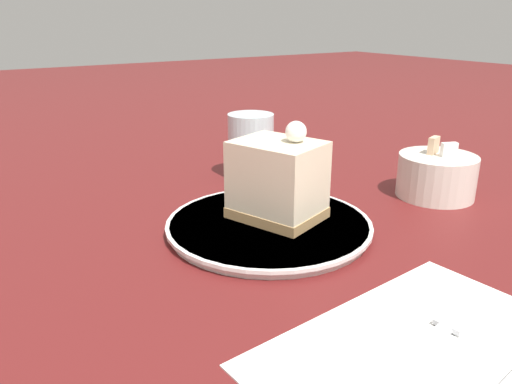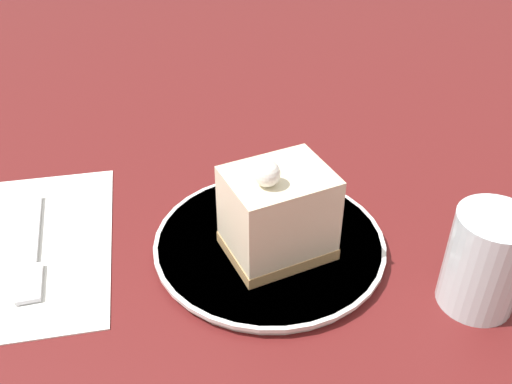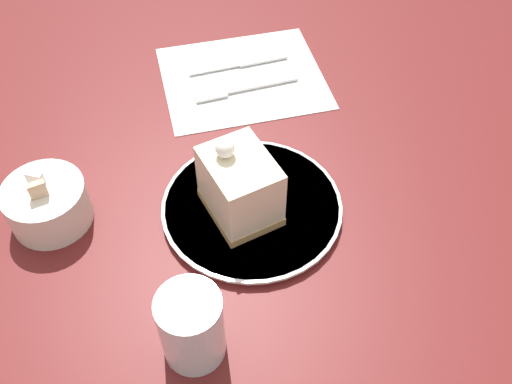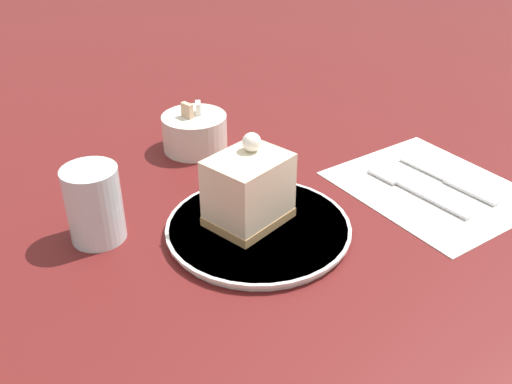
% 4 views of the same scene
% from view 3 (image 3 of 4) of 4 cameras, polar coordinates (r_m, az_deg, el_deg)
% --- Properties ---
extents(ground_plane, '(4.00, 4.00, 0.00)m').
position_cam_3_polar(ground_plane, '(0.72, -3.33, -1.20)').
color(ground_plane, '#5B1919').
extents(plate, '(0.22, 0.22, 0.01)m').
position_cam_3_polar(plate, '(0.71, -0.41, -1.52)').
color(plate, silver).
rests_on(plate, ground_plane).
extents(cake_slice, '(0.11, 0.10, 0.11)m').
position_cam_3_polar(cake_slice, '(0.67, -1.63, 0.58)').
color(cake_slice, '#AD8451').
rests_on(cake_slice, plate).
extents(napkin, '(0.23, 0.26, 0.00)m').
position_cam_3_polar(napkin, '(0.90, -1.34, 11.39)').
color(napkin, white).
rests_on(napkin, ground_plane).
extents(fork, '(0.04, 0.16, 0.00)m').
position_cam_3_polar(fork, '(0.87, -1.87, 10.22)').
color(fork, silver).
rests_on(fork, napkin).
extents(knife, '(0.03, 0.16, 0.00)m').
position_cam_3_polar(knife, '(0.92, -0.83, 12.83)').
color(knife, silver).
rests_on(knife, napkin).
extents(sugar_bowl, '(0.10, 0.10, 0.08)m').
position_cam_3_polar(sugar_bowl, '(0.73, -20.12, -1.13)').
color(sugar_bowl, silver).
rests_on(sugar_bowl, ground_plane).
extents(drinking_glass, '(0.07, 0.07, 0.09)m').
position_cam_3_polar(drinking_glass, '(0.58, -6.47, -13.25)').
color(drinking_glass, silver).
rests_on(drinking_glass, ground_plane).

